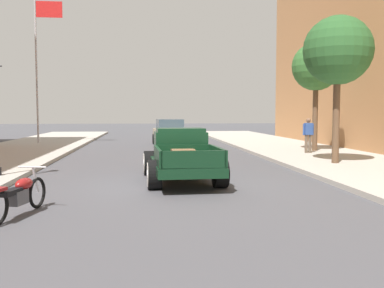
{
  "coord_description": "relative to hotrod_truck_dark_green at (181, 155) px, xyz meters",
  "views": [
    {
      "loc": [
        -0.73,
        -12.11,
        2.05
      ],
      "look_at": [
        0.83,
        2.16,
        1.0
      ],
      "focal_mm": 40.09,
      "sensor_mm": 36.0,
      "label": 1
    }
  ],
  "objects": [
    {
      "name": "ground_plane",
      "position": [
        -0.34,
        -0.9,
        -0.75
      ],
      "size": [
        140.0,
        140.0,
        0.0
      ],
      "primitive_type": "plane",
      "color": "#47474C"
    },
    {
      "name": "hotrod_truck_dark_green",
      "position": [
        0.0,
        0.0,
        0.0
      ],
      "size": [
        2.32,
        4.99,
        1.58
      ],
      "color": "black",
      "rests_on": "ground"
    },
    {
      "name": "motorcycle_parked",
      "position": [
        -3.56,
        -4.33,
        -0.31
      ],
      "size": [
        0.75,
        2.07,
        0.93
      ],
      "color": "black",
      "rests_on": "ground"
    },
    {
      "name": "car_background_tan",
      "position": [
        0.43,
        13.78,
        0.01
      ],
      "size": [
        2.09,
        4.41,
        1.65
      ],
      "color": "tan",
      "rests_on": "ground"
    },
    {
      "name": "pedestrian_sidewalk_right",
      "position": [
        6.6,
        6.51,
        0.33
      ],
      "size": [
        0.53,
        0.22,
        1.65
      ],
      "color": "brown",
      "rests_on": "sidewalk_right"
    },
    {
      "name": "flagpole",
      "position": [
        -7.62,
        15.08,
        5.02
      ],
      "size": [
        1.74,
        0.16,
        9.16
      ],
      "color": "#B2B2B7",
      "rests_on": "sidewalk_left"
    },
    {
      "name": "street_tree_nearest",
      "position": [
        6.08,
        2.45,
        3.58
      ],
      "size": [
        2.56,
        2.56,
        5.5
      ],
      "color": "brown",
      "rests_on": "sidewalk_right"
    },
    {
      "name": "street_tree_second",
      "position": [
        7.37,
        7.6,
        3.54
      ],
      "size": [
        2.38,
        2.38,
        5.38
      ],
      "color": "brown",
      "rests_on": "sidewalk_right"
    }
  ]
}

